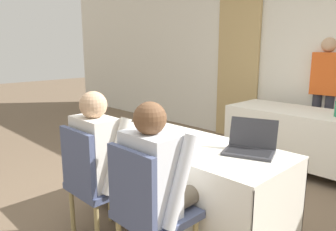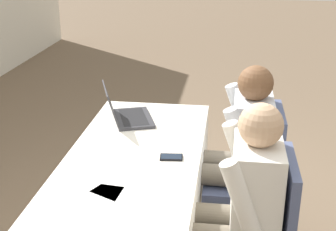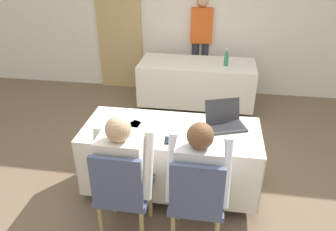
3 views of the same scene
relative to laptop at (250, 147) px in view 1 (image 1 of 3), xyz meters
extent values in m
plane|color=brown|center=(-0.51, -0.15, -0.77)|extent=(24.00, 24.00, 0.00)
cube|color=silver|center=(-0.51, 2.51, 0.58)|extent=(12.00, 0.06, 2.70)
cube|color=tan|center=(-1.76, 2.45, 0.56)|extent=(0.75, 0.04, 2.65)
cube|color=white|center=(-0.51, -0.15, -0.05)|extent=(1.70, 0.73, 0.02)
cube|color=white|center=(-0.51, -0.50, -0.36)|extent=(1.70, 0.01, 0.59)
cube|color=white|center=(-0.51, 0.21, -0.36)|extent=(1.70, 0.01, 0.59)
cube|color=white|center=(-1.35, -0.15, -0.36)|extent=(0.01, 0.73, 0.59)
cube|color=white|center=(0.34, -0.15, -0.36)|extent=(0.01, 0.73, 0.59)
cylinder|color=#333333|center=(-0.51, -0.15, -0.71)|extent=(0.06, 0.06, 0.11)
cube|color=white|center=(-0.41, 1.82, -0.05)|extent=(1.70, 0.73, 0.02)
cube|color=white|center=(-0.41, 1.46, -0.36)|extent=(1.70, 0.01, 0.59)
cube|color=white|center=(-0.41, 2.17, -0.36)|extent=(1.70, 0.01, 0.59)
cube|color=white|center=(-1.25, 1.82, -0.36)|extent=(0.01, 0.73, 0.59)
cylinder|color=#333333|center=(-0.41, 1.82, -0.71)|extent=(0.06, 0.06, 0.11)
cube|color=#333338|center=(0.01, -0.04, -0.03)|extent=(0.41, 0.33, 0.02)
cube|color=black|center=(0.01, -0.04, -0.02)|extent=(0.34, 0.25, 0.00)
cube|color=#333338|center=(-0.03, 0.09, 0.08)|extent=(0.35, 0.18, 0.21)
cube|color=black|center=(-0.03, 0.09, 0.08)|extent=(0.31, 0.16, 0.19)
cube|color=black|center=(-0.50, -0.35, -0.04)|extent=(0.09, 0.13, 0.01)
cube|color=#192333|center=(-0.50, -0.35, -0.03)|extent=(0.07, 0.12, 0.00)
cube|color=white|center=(-0.92, -0.02, -0.04)|extent=(0.24, 0.32, 0.00)
cube|color=white|center=(-0.87, -0.20, -0.04)|extent=(0.32, 0.36, 0.00)
cylinder|color=tan|center=(-0.64, -0.56, -0.56)|extent=(0.04, 0.04, 0.41)
cylinder|color=tan|center=(-0.99, -0.56, -0.56)|extent=(0.04, 0.04, 0.41)
cylinder|color=tan|center=(-0.64, -0.92, -0.56)|extent=(0.04, 0.04, 0.41)
cylinder|color=tan|center=(-0.99, -0.92, -0.56)|extent=(0.04, 0.04, 0.41)
cube|color=#4C567A|center=(-0.81, -0.74, -0.33)|extent=(0.44, 0.44, 0.05)
cube|color=#4C567A|center=(-0.81, -0.94, -0.08)|extent=(0.40, 0.04, 0.45)
cylinder|color=tan|center=(-0.38, -0.56, -0.56)|extent=(0.04, 0.04, 0.41)
cube|color=#4C567A|center=(-0.20, -0.74, -0.33)|extent=(0.44, 0.44, 0.05)
cube|color=#4C567A|center=(-0.20, -0.94, -0.08)|extent=(0.40, 0.04, 0.45)
cylinder|color=#665B4C|center=(-0.72, -0.61, -0.24)|extent=(0.13, 0.42, 0.13)
cylinder|color=#665B4C|center=(-0.90, -0.61, -0.24)|extent=(0.13, 0.42, 0.13)
cylinder|color=#665B4C|center=(-0.72, -0.43, -0.54)|extent=(0.10, 0.10, 0.46)
cylinder|color=#665B4C|center=(-0.90, -0.43, -0.54)|extent=(0.10, 0.10, 0.46)
cube|color=silver|center=(-0.81, -0.79, -0.05)|extent=(0.36, 0.22, 0.52)
cylinder|color=silver|center=(-0.60, -0.75, -0.04)|extent=(0.08, 0.26, 0.54)
cylinder|color=silver|center=(-1.02, -0.75, -0.04)|extent=(0.08, 0.26, 0.54)
sphere|color=tan|center=(-0.81, -0.79, 0.30)|extent=(0.20, 0.20, 0.20)
cylinder|color=#665B4C|center=(-0.11, -0.61, -0.24)|extent=(0.13, 0.42, 0.13)
cylinder|color=#665B4C|center=(-0.29, -0.61, -0.24)|extent=(0.13, 0.42, 0.13)
cylinder|color=#665B4C|center=(-0.11, -0.43, -0.54)|extent=(0.10, 0.10, 0.46)
cylinder|color=#665B4C|center=(-0.29, -0.43, -0.54)|extent=(0.10, 0.10, 0.46)
cube|color=silver|center=(-0.20, -0.79, -0.05)|extent=(0.36, 0.22, 0.52)
cylinder|color=silver|center=(0.01, -0.75, -0.04)|extent=(0.08, 0.26, 0.54)
cylinder|color=silver|center=(-0.41, -0.75, -0.04)|extent=(0.08, 0.26, 0.54)
sphere|color=brown|center=(-0.20, -0.79, 0.30)|extent=(0.20, 0.20, 0.20)
cylinder|color=#33333D|center=(-0.49, 2.47, -0.34)|extent=(0.12, 0.12, 0.85)
cylinder|color=#33333D|center=(-0.33, 2.49, -0.34)|extent=(0.12, 0.12, 0.85)
cube|color=#DB561E|center=(-0.41, 2.48, 0.36)|extent=(0.36, 0.23, 0.55)
sphere|color=tan|center=(-0.41, 2.48, 0.73)|extent=(0.19, 0.19, 0.19)
camera|label=1|loc=(1.21, -2.03, 0.73)|focal=35.00mm
camera|label=2|loc=(-2.73, -0.64, 1.09)|focal=50.00mm
camera|label=3|loc=(-0.12, -2.81, 1.55)|focal=35.00mm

